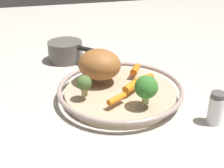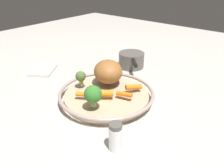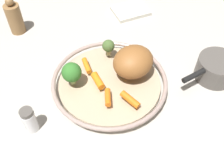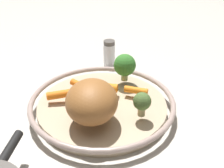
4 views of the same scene
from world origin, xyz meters
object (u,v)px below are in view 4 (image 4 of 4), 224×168
at_px(roast_chicken_piece, 92,101).
at_px(broccoli_floret_large, 142,102).
at_px(baby_carrot_right, 81,85).
at_px(broccoli_floret_mid, 125,65).
at_px(baby_carrot_back, 136,90).
at_px(baby_carrot_near_rim, 60,94).
at_px(serving_bowl, 102,105).
at_px(baby_carrot_center, 106,87).
at_px(salt_shaker, 109,53).

xyz_separation_m(roast_chicken_piece, broccoli_floret_large, (-0.09, 0.06, -0.01)).
bearing_deg(broccoli_floret_large, baby_carrot_right, -78.35).
bearing_deg(broccoli_floret_mid, roast_chicken_piece, 25.42).
distance_m(roast_chicken_piece, broccoli_floret_large, 0.10).
xyz_separation_m(baby_carrot_back, baby_carrot_near_rim, (0.15, -0.10, 0.00)).
bearing_deg(serving_bowl, broccoli_floret_mid, -161.81).
xyz_separation_m(serving_bowl, baby_carrot_right, (0.01, -0.07, 0.03)).
height_order(baby_carrot_back, broccoli_floret_large, broccoli_floret_large).
bearing_deg(roast_chicken_piece, broccoli_floret_mid, -154.58).
xyz_separation_m(baby_carrot_center, baby_carrot_near_rim, (0.10, -0.05, -0.00)).
xyz_separation_m(roast_chicken_piece, broccoli_floret_mid, (-0.16, -0.08, -0.00)).
relative_size(baby_carrot_back, baby_carrot_center, 1.02).
bearing_deg(baby_carrot_center, baby_carrot_back, 131.71).
height_order(baby_carrot_right, broccoli_floret_large, broccoli_floret_large).
bearing_deg(baby_carrot_right, baby_carrot_near_rim, 3.93).
bearing_deg(serving_bowl, broccoli_floret_large, 103.84).
height_order(broccoli_floret_mid, salt_shaker, broccoli_floret_mid).
height_order(serving_bowl, broccoli_floret_large, broccoli_floret_large).
relative_size(baby_carrot_near_rim, broccoli_floret_large, 1.10).
bearing_deg(roast_chicken_piece, baby_carrot_center, -144.55).
relative_size(baby_carrot_center, baby_carrot_right, 0.99).
bearing_deg(serving_bowl, baby_carrot_right, -81.54).
bearing_deg(baby_carrot_back, baby_carrot_right, -49.77).
height_order(baby_carrot_near_rim, broccoli_floret_mid, broccoli_floret_mid).
xyz_separation_m(baby_carrot_back, baby_carrot_right, (0.09, -0.10, 0.00)).
xyz_separation_m(broccoli_floret_mid, salt_shaker, (-0.07, -0.15, -0.04)).
bearing_deg(broccoli_floret_mid, serving_bowl, 18.19).
bearing_deg(baby_carrot_right, salt_shaker, -149.11).
height_order(baby_carrot_back, baby_carrot_right, baby_carrot_right).
bearing_deg(baby_carrot_near_rim, serving_bowl, 136.71).
xyz_separation_m(baby_carrot_right, salt_shaker, (-0.18, -0.11, -0.01)).
relative_size(baby_carrot_back, salt_shaker, 0.69).
bearing_deg(broccoli_floret_mid, baby_carrot_center, 9.75).
distance_m(baby_carrot_near_rim, salt_shaker, 0.27).
height_order(roast_chicken_piece, broccoli_floret_large, roast_chicken_piece).
distance_m(serving_bowl, broccoli_floret_mid, 0.12).
relative_size(baby_carrot_back, baby_carrot_right, 1.01).
distance_m(broccoli_floret_mid, salt_shaker, 0.17).
bearing_deg(baby_carrot_center, serving_bowl, 34.99).
height_order(roast_chicken_piece, baby_carrot_near_rim, roast_chicken_piece).
bearing_deg(baby_carrot_center, baby_carrot_right, -51.41).
relative_size(serving_bowl, baby_carrot_back, 6.09).
height_order(baby_carrot_center, salt_shaker, salt_shaker).
distance_m(roast_chicken_piece, salt_shaker, 0.32).
relative_size(roast_chicken_piece, broccoli_floret_large, 2.24).
height_order(serving_bowl, roast_chicken_piece, roast_chicken_piece).
distance_m(baby_carrot_center, baby_carrot_right, 0.06).
bearing_deg(baby_carrot_near_rim, baby_carrot_center, 155.34).
height_order(serving_bowl, baby_carrot_right, baby_carrot_right).
relative_size(broccoli_floret_mid, salt_shaker, 0.88).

